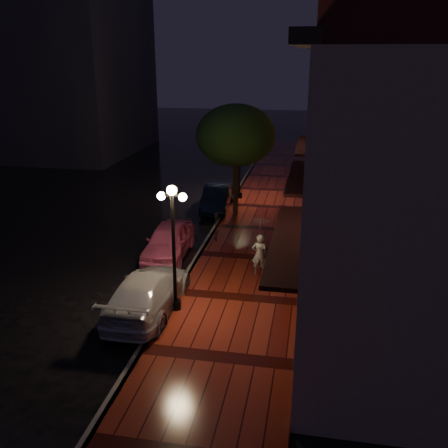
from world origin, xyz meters
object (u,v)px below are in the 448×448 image
Objects in this scene: pink_car at (169,241)px; silver_car at (148,292)px; woman_with_umbrella at (260,238)px; streetlamp_far at (240,157)px; parking_meter at (216,224)px; street_tree at (236,137)px; streetlamp_near at (173,241)px; navy_car at (217,198)px.

pink_car is 0.85× the size of silver_car.
woman_with_umbrella is at bearing -21.52° from pink_car.
parking_meter is at bearing -89.36° from streetlamp_far.
street_tree is 1.18× the size of silver_car.
streetlamp_near reaches higher than parking_meter.
streetlamp_far is 1.88× the size of woman_with_umbrella.
silver_car is 3.61× the size of parking_meter.
streetlamp_near reaches higher than navy_car.
street_tree is (0.26, -3.01, 1.64)m from streetlamp_far.
streetlamp_far reaches higher than navy_car.
silver_car is at bearing -176.07° from streetlamp_near.
woman_with_umbrella is 1.69× the size of parking_meter.
pink_car is 1.00× the size of navy_car.
parking_meter is at bearing -58.53° from woman_with_umbrella.
navy_car is 1.81× the size of woman_with_umbrella.
street_tree is 1.39× the size of pink_car.
street_tree is at bearing 88.65° from streetlamp_near.
navy_car is at bearing 94.57° from streetlamp_near.
silver_car is at bearing -83.92° from pink_car.
streetlamp_near is 14.00m from streetlamp_far.
streetlamp_far reaches higher than woman_with_umbrella.
navy_car is at bearing 76.81° from parking_meter.
parking_meter is (1.73, 1.74, 0.26)m from pink_car.
navy_car is at bearing 82.24° from pink_car.
streetlamp_near is 1.88× the size of woman_with_umbrella.
streetlamp_near is 5.40m from pink_car.
parking_meter is at bearing 43.00° from pink_car.
navy_car is 9.25m from woman_with_umbrella.
street_tree reaches higher than navy_car.
pink_car is at bearing -158.97° from parking_meter.
street_tree is (0.26, 10.99, 1.64)m from streetlamp_near.
silver_car is 4.90m from woman_with_umbrella.
woman_with_umbrella is (3.40, -8.54, 0.98)m from navy_car.
pink_car is at bearing -24.50° from woman_with_umbrella.
streetlamp_far is at bearing 90.00° from streetlamp_near.
navy_car is 11.95m from silver_car.
woman_with_umbrella reaches higher than navy_car.
pink_car is at bearing -99.93° from navy_car.
woman_with_umbrella is at bearing -72.62° from navy_car.
parking_meter is at bearing -83.39° from navy_car.
navy_car is 5.47m from parking_meter.
parking_meter reaches higher than silver_car.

